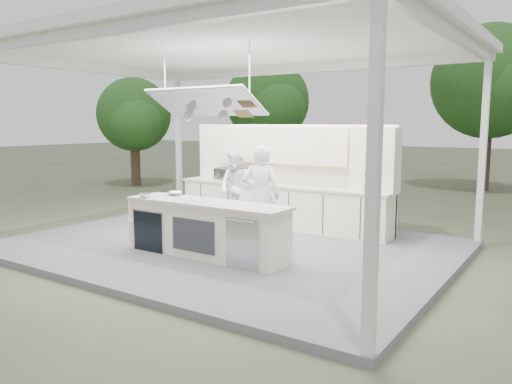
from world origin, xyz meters
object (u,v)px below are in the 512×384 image
Objects in this scene: back_counter at (280,205)px; head_chef at (261,196)px; demo_island at (205,229)px; sous_chef at (236,188)px.

back_counter is 1.92m from head_chef.
back_counter is at bearing 93.63° from demo_island.
sous_chef reaches higher than back_counter.
demo_island is at bearing -60.50° from sous_chef.
demo_island is at bearing 50.57° from head_chef.
sous_chef is (-1.14, 2.46, 0.37)m from demo_island.
demo_island is 2.74m from sous_chef.
sous_chef is (-1.60, 1.40, -0.10)m from head_chef.
head_chef reaches higher than sous_chef.
demo_island is 1.25m from head_chef.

